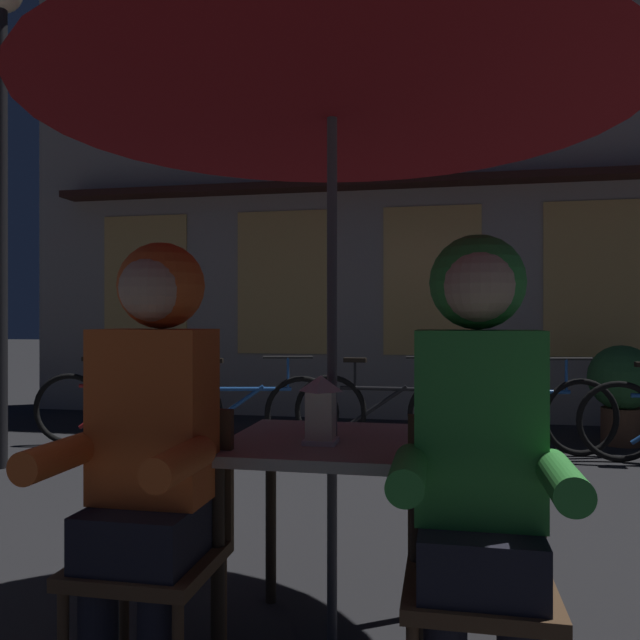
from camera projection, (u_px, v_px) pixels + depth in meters
cafe_table at (332, 467)px, 2.22m from camera, size 0.72×0.72×0.74m
patio_umbrella at (332, 64)px, 2.22m from camera, size 2.10×2.10×2.31m
lantern at (321, 408)px, 2.13m from camera, size 0.11×0.11×0.23m
chair_left at (159, 536)px, 1.95m from camera, size 0.40×0.40×0.87m
chair_right at (478, 558)px, 1.76m from camera, size 0.40×0.40×0.87m
person_left_hooded at (150, 423)px, 1.89m from camera, size 0.45×0.56×1.40m
person_right_hooded at (479, 435)px, 1.71m from camera, size 0.45×0.56×1.40m
shopfront_building at (432, 157)px, 7.46m from camera, size 10.00×0.93×6.20m
street_lamp at (1, 120)px, 4.90m from camera, size 0.32×0.32×3.88m
bicycle_nearest at (124, 407)px, 5.82m from camera, size 1.65×0.40×0.84m
bicycle_second at (244, 411)px, 5.55m from camera, size 1.65×0.40×0.84m
bicycle_third at (387, 411)px, 5.57m from camera, size 1.68×0.08×0.84m
bicycle_fourth at (520, 415)px, 5.32m from camera, size 1.66×0.38×0.84m
potted_plant at (622, 386)px, 5.81m from camera, size 0.60×0.60×0.92m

